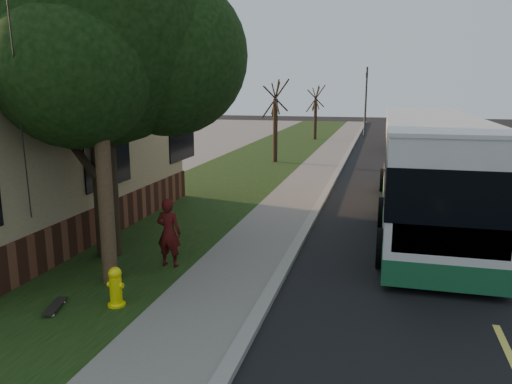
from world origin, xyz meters
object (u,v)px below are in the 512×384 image
at_px(utility_pole, 96,52).
at_px(skateboard_main, 55,306).
at_px(traffic_signal, 366,97).
at_px(leafy_tree, 100,32).
at_px(bare_tree_far, 315,113).
at_px(transit_bus, 428,167).
at_px(skateboarder, 169,232).
at_px(bare_tree_near, 275,122).
at_px(fire_hydrant, 116,287).
at_px(distant_car, 405,137).

relative_size(utility_pole, skateboard_main, 11.40).
bearing_deg(traffic_signal, leafy_tree, -98.47).
height_order(leafy_tree, bare_tree_far, leafy_tree).
relative_size(utility_pole, transit_bus, 0.78).
xyz_separation_m(leafy_tree, transit_bus, (7.46, 5.05, -3.49)).
distance_m(utility_pole, skateboarder, 4.04).
bearing_deg(bare_tree_far, traffic_signal, 48.81).
relative_size(utility_pole, bare_tree_near, 2.11).
distance_m(traffic_signal, skateboard_main, 34.79).
relative_size(utility_pole, traffic_signal, 1.65).
relative_size(bare_tree_far, skateboard_main, 5.07).
relative_size(bare_tree_far, traffic_signal, 0.73).
xyz_separation_m(utility_pole, leafy_tree, (-0.87, 1.66, 0.54)).
height_order(leafy_tree, skateboarder, leafy_tree).
relative_size(bare_tree_near, traffic_signal, 0.78).
xyz_separation_m(transit_bus, skateboard_main, (-6.89, -8.11, -1.56)).
distance_m(bare_tree_near, traffic_signal, 16.52).
bearing_deg(skateboarder, utility_pole, 57.44).
height_order(fire_hydrant, utility_pole, utility_pole).
xyz_separation_m(fire_hydrant, utility_pole, (-0.71, 0.99, 4.20)).
height_order(utility_pole, transit_bus, utility_pole).
height_order(fire_hydrant, leafy_tree, leafy_tree).
xyz_separation_m(fire_hydrant, traffic_signal, (3.10, 34.00, 2.73)).
height_order(bare_tree_far, traffic_signal, traffic_signal).
relative_size(bare_tree_near, bare_tree_far, 1.07).
bearing_deg(transit_bus, bare_tree_far, 105.76).
bearing_deg(skateboarder, distant_car, -102.11).
distance_m(fire_hydrant, bare_tree_far, 30.04).
distance_m(fire_hydrant, utility_pole, 4.37).
xyz_separation_m(leafy_tree, traffic_signal, (4.67, 31.35, -2.00)).
distance_m(utility_pole, leafy_tree, 1.94).
distance_m(utility_pole, bare_tree_far, 29.13).
height_order(fire_hydrant, skateboard_main, fire_hydrant).
distance_m(bare_tree_far, skateboard_main, 30.48).
distance_m(utility_pole, transit_bus, 9.86).
relative_size(traffic_signal, skateboarder, 3.56).
bearing_deg(transit_bus, leafy_tree, -145.94).
distance_m(skateboard_main, distant_car, 26.55).
xyz_separation_m(skateboard_main, distant_car, (6.95, 25.61, 0.72)).
xyz_separation_m(utility_pole, skateboarder, (0.81, 1.16, -3.79)).
bearing_deg(leafy_tree, skateboarder, -16.42).
xyz_separation_m(bare_tree_far, skateboard_main, (-0.60, -30.41, -1.88)).
distance_m(leafy_tree, distant_car, 24.16).
bearing_deg(transit_bus, traffic_signal, 96.06).
bearing_deg(utility_pole, skateboard_main, -101.67).
height_order(skateboarder, skateboard_main, skateboarder).
height_order(traffic_signal, skateboard_main, traffic_signal).
distance_m(bare_tree_far, skateboarder, 27.87).
height_order(leafy_tree, transit_bus, leafy_tree).
distance_m(bare_tree_near, skateboarder, 15.93).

